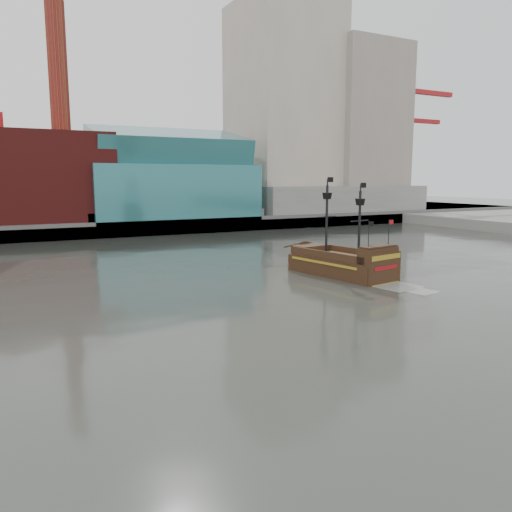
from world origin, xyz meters
TOP-DOWN VIEW (x-y plane):
  - ground at (0.00, 0.00)m, footprint 400.00×400.00m
  - promenade_far at (0.00, 92.00)m, footprint 220.00×60.00m
  - seawall at (0.00, 62.50)m, footprint 220.00×1.00m
  - skyline at (5.21, 84.56)m, footprint 149.00×45.00m
  - crane_a at (78.63, 82.00)m, footprint 22.50×4.00m
  - crane_b at (88.23, 92.00)m, footprint 19.10×4.00m
  - pirate_ship at (11.22, 19.20)m, footprint 6.48×14.39m

SIDE VIEW (x-z plane):
  - ground at x=0.00m, z-range 0.00..0.00m
  - pirate_ship at x=11.22m, z-range -4.25..6.14m
  - promenade_far at x=0.00m, z-range 0.00..2.00m
  - seawall at x=0.00m, z-range 0.00..2.60m
  - crane_b at x=88.23m, z-range 2.45..28.70m
  - crane_a at x=78.63m, z-range 2.99..35.24m
  - skyline at x=5.21m, z-range -6.45..55.55m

